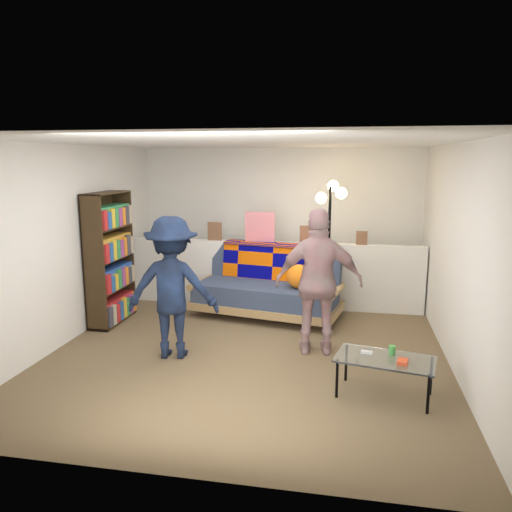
% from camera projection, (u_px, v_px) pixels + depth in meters
% --- Properties ---
extents(ground, '(5.00, 5.00, 0.00)m').
position_uv_depth(ground, '(250.00, 349.00, 5.94)').
color(ground, brown).
rests_on(ground, ground).
extents(room_shell, '(4.60, 5.05, 2.45)m').
position_uv_depth(room_shell, '(257.00, 205.00, 6.08)').
color(room_shell, silver).
rests_on(room_shell, ground).
extents(half_wall_ledge, '(4.45, 0.15, 1.00)m').
position_uv_depth(half_wall_ledge, '(273.00, 274.00, 7.59)').
color(half_wall_ledge, silver).
rests_on(half_wall_ledge, ground).
extents(ledge_decor, '(2.97, 0.02, 0.45)m').
position_uv_depth(ledge_decor, '(258.00, 230.00, 7.48)').
color(ledge_decor, brown).
rests_on(ledge_decor, half_wall_ledge).
extents(futon_sofa, '(2.22, 1.34, 0.89)m').
position_uv_depth(futon_sofa, '(269.00, 287.00, 7.15)').
color(futon_sofa, '#A17D4E').
rests_on(futon_sofa, ground).
extents(bookshelf, '(0.30, 0.90, 1.79)m').
position_uv_depth(bookshelf, '(110.00, 263.00, 6.80)').
color(bookshelf, black).
rests_on(bookshelf, ground).
extents(coffee_table, '(0.99, 0.67, 0.47)m').
position_uv_depth(coffee_table, '(386.00, 361.00, 4.69)').
color(coffee_table, black).
rests_on(coffee_table, ground).
extents(floor_lamp, '(0.43, 0.35, 1.93)m').
position_uv_depth(floor_lamp, '(330.00, 222.00, 6.93)').
color(floor_lamp, black).
rests_on(floor_lamp, ground).
extents(person_left, '(1.11, 0.73, 1.61)m').
position_uv_depth(person_left, '(172.00, 288.00, 5.60)').
color(person_left, black).
rests_on(person_left, ground).
extents(person_right, '(1.02, 0.50, 1.69)m').
position_uv_depth(person_right, '(319.00, 282.00, 5.67)').
color(person_right, '#D58991').
rests_on(person_right, ground).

